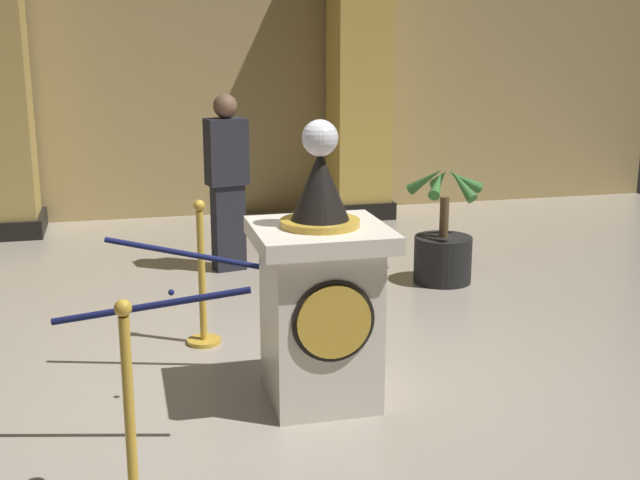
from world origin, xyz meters
TOP-DOWN VIEW (x-y plane):
  - ground_plane at (0.00, 0.00)m, footprint 12.22×12.22m
  - back_wall at (0.00, 5.19)m, footprint 12.22×0.16m
  - pedestal_clock at (0.32, -0.27)m, footprint 0.76×0.76m
  - stanchion_near at (-0.26, 0.83)m, footprint 0.24×0.24m
  - stanchion_far at (-0.80, -1.14)m, footprint 0.24×0.24m
  - velvet_rope at (-0.53, -0.15)m, footprint 1.27×1.29m
  - column_right at (2.00, 4.67)m, footprint 0.76×0.76m
  - potted_palm_right at (1.94, 1.84)m, footprint 0.66×0.67m
  - bystander_guest at (0.17, 2.68)m, footprint 0.40×0.29m

SIDE VIEW (x-z plane):
  - ground_plane at x=0.00m, z-range 0.00..0.00m
  - potted_palm_right at x=1.94m, z-range -0.22..0.84m
  - stanchion_far at x=-0.80m, z-range -0.15..0.84m
  - stanchion_near at x=-0.26m, z-range -0.16..0.88m
  - pedestal_clock at x=0.32m, z-range -0.18..1.49m
  - velvet_rope at x=-0.53m, z-range 0.68..0.90m
  - bystander_guest at x=0.17m, z-range 0.05..1.66m
  - column_right at x=2.00m, z-range -0.01..3.63m
  - back_wall at x=0.00m, z-range 0.00..3.79m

